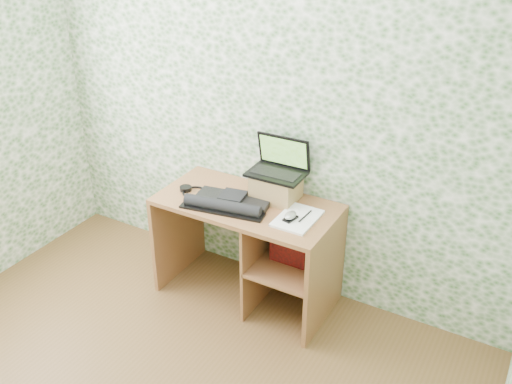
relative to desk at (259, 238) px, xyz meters
The scene contains 10 objects.
wall_back 0.87m from the desk, 105.57° to the left, with size 3.50×3.50×0.00m, color white.
desk is the anchor object (origin of this frame).
riser 0.38m from the desk, 61.34° to the left, with size 0.29×0.24×0.17m, color brown.
laptop 0.53m from the desk, 67.82° to the left, with size 0.37×0.26×0.24m.
keyboard 0.36m from the desk, 139.99° to the right, with size 0.57×0.37×0.08m.
headphones 0.54m from the desk, 168.35° to the right, with size 0.23×0.17×0.03m.
notepad 0.42m from the desk, 10.66° to the right, with size 0.23×0.33×0.02m, color white.
mouse 0.42m from the desk, 19.97° to the right, with size 0.07×0.11×0.04m, color #B6B6B8.
pen 0.45m from the desk, ahead, with size 0.01×0.01×0.16m, color black.
red_box 0.26m from the desk, ahead, with size 0.25×0.08×0.31m, color #9D100E.
Camera 1 is at (1.67, -1.37, 2.58)m, focal length 40.00 mm.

